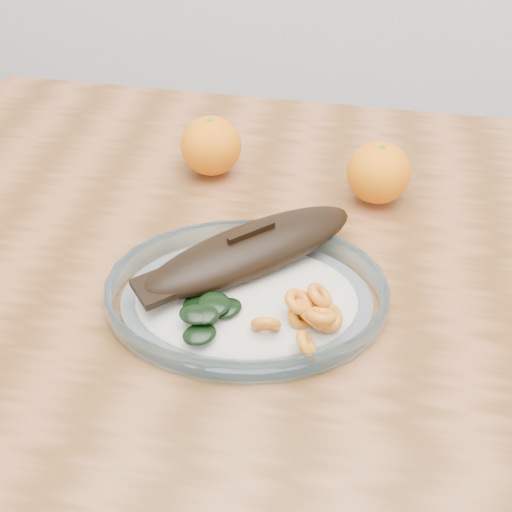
# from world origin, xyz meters

# --- Properties ---
(dining_table) EXTENTS (1.20, 0.80, 0.75)m
(dining_table) POSITION_xyz_m (0.00, 0.00, 0.65)
(dining_table) COLOR brown
(dining_table) RESTS_ON ground
(plated_meal) EXTENTS (0.64, 0.64, 0.08)m
(plated_meal) POSITION_xyz_m (-0.08, -0.07, 0.77)
(plated_meal) COLOR white
(plated_meal) RESTS_ON dining_table
(orange_left) EXTENTS (0.09, 0.09, 0.09)m
(orange_left) POSITION_xyz_m (-0.18, 0.17, 0.79)
(orange_left) COLOR orange
(orange_left) RESTS_ON dining_table
(orange_right) EXTENTS (0.08, 0.08, 0.08)m
(orange_right) POSITION_xyz_m (0.06, 0.15, 0.79)
(orange_right) COLOR orange
(orange_right) RESTS_ON dining_table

